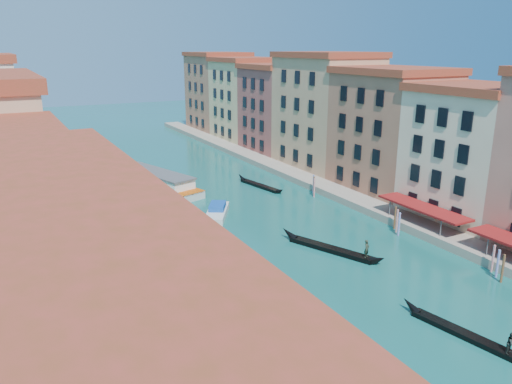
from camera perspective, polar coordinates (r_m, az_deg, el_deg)
right_bank_palazzos at (r=86.68m, az=10.22°, el=8.01°), size 12.80×128.40×21.00m
quay at (r=83.93m, az=5.57°, el=1.47°), size 4.00×140.00×1.00m
mooring_poles_right at (r=56.28m, az=23.62°, el=-6.59°), size 1.44×54.24×3.20m
vaporetto_far at (r=80.98m, az=-11.42°, el=1.26°), size 10.10×19.83×2.89m
gondola_fore at (r=56.23m, az=8.54°, el=-6.28°), size 6.22×12.86×2.70m
gondola_right at (r=43.60m, az=22.86°, el=-14.57°), size 3.04×11.34×2.27m
gondola_far at (r=80.73m, az=0.36°, el=0.84°), size 3.09×11.82×1.68m
motorboat_mid at (r=67.01m, az=-4.47°, el=-2.24°), size 6.07×7.90×1.61m
motorboat_far at (r=88.91m, az=-11.48°, el=2.07°), size 2.47×6.53×1.33m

